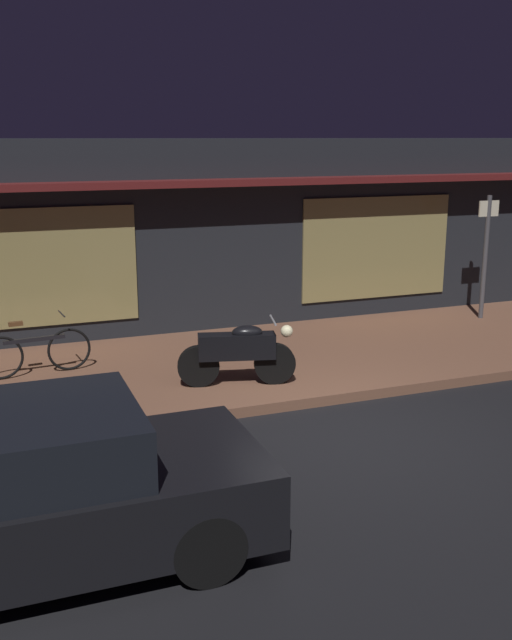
# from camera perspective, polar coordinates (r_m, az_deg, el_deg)

# --- Properties ---
(ground_plane) EXTENTS (60.00, 60.00, 0.00)m
(ground_plane) POSITION_cam_1_polar(r_m,az_deg,el_deg) (9.30, 7.21, -8.91)
(ground_plane) COLOR black
(sidewalk_slab) EXTENTS (18.00, 4.00, 0.15)m
(sidewalk_slab) POSITION_cam_1_polar(r_m,az_deg,el_deg) (11.84, 0.45, -3.31)
(sidewalk_slab) COLOR brown
(sidewalk_slab) RESTS_ON ground_plane
(storefront_building) EXTENTS (18.00, 3.30, 3.60)m
(storefront_building) POSITION_cam_1_polar(r_m,az_deg,el_deg) (14.62, -4.37, 6.95)
(storefront_building) COLOR black
(storefront_building) RESTS_ON ground_plane
(motorcycle) EXTENTS (1.68, 0.67, 0.97)m
(motorcycle) POSITION_cam_1_polar(r_m,az_deg,el_deg) (10.41, -1.33, -2.50)
(motorcycle) COLOR black
(motorcycle) RESTS_ON sidewalk_slab
(bicycle_parked) EXTENTS (1.66, 0.42, 0.91)m
(bicycle_parked) POSITION_cam_1_polar(r_m,az_deg,el_deg) (11.37, -16.91, -2.40)
(bicycle_parked) COLOR black
(bicycle_parked) RESTS_ON sidewalk_slab
(sign_post) EXTENTS (0.44, 0.09, 2.40)m
(sign_post) POSITION_cam_1_polar(r_m,az_deg,el_deg) (14.82, 17.55, 5.28)
(sign_post) COLOR #47474C
(sign_post) RESTS_ON sidewalk_slab
(parked_car_far) EXTENTS (4.11, 1.80, 1.42)m
(parked_car_far) POSITION_cam_1_polar(r_m,az_deg,el_deg) (6.63, -17.83, -12.74)
(parked_car_far) COLOR black
(parked_car_far) RESTS_ON ground_plane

